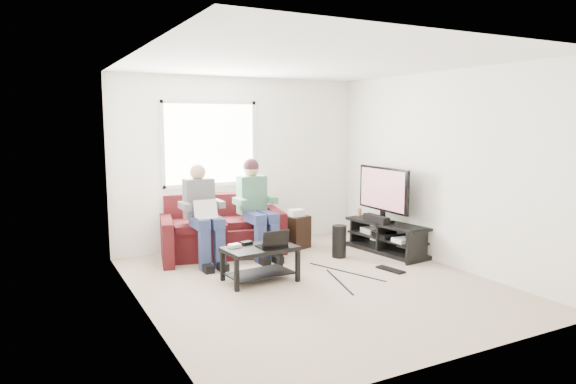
{
  "coord_description": "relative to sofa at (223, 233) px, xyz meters",
  "views": [
    {
      "loc": [
        -3.04,
        -5.14,
        1.94
      ],
      "look_at": [
        -0.04,
        0.6,
        1.04
      ],
      "focal_mm": 32.0,
      "sensor_mm": 36.0,
      "label": 1
    }
  ],
  "objects": [
    {
      "name": "console_grey",
      "position": [
        2.18,
        -0.75,
        -0.04
      ],
      "size": [
        0.34,
        0.26,
        0.08
      ],
      "primitive_type": "cube",
      "color": "gray",
      "rests_on": "tv_stand"
    },
    {
      "name": "ceiling",
      "position": [
        0.48,
        -1.82,
        2.28
      ],
      "size": [
        4.5,
        4.5,
        0.0
      ],
      "primitive_type": "plane",
      "rotation": [
        3.14,
        0.0,
        0.0
      ],
      "color": "white",
      "rests_on": "wall_back"
    },
    {
      "name": "laptop_silver",
      "position": [
        -0.4,
        -0.53,
        0.41
      ],
      "size": [
        0.36,
        0.28,
        0.24
      ],
      "primitive_type": null,
      "rotation": [
        0.0,
        0.0,
        -0.21
      ],
      "color": "silver",
      "rests_on": "person_left"
    },
    {
      "name": "wall_back",
      "position": [
        0.48,
        0.43,
        0.98
      ],
      "size": [
        4.5,
        0.0,
        4.5
      ],
      "primitive_type": "plane",
      "rotation": [
        1.57,
        0.0,
        0.0
      ],
      "color": "white",
      "rests_on": "floor"
    },
    {
      "name": "person_left",
      "position": [
        -0.4,
        -0.32,
        0.43
      ],
      "size": [
        0.4,
        0.71,
        1.35
      ],
      "color": "navy",
      "rests_on": "sofa"
    },
    {
      "name": "window",
      "position": [
        -0.02,
        0.41,
        1.28
      ],
      "size": [
        1.48,
        0.04,
        1.28
      ],
      "color": "white",
      "rests_on": "wall_back"
    },
    {
      "name": "person_right",
      "position": [
        0.4,
        -0.3,
        0.49
      ],
      "size": [
        0.4,
        0.71,
        1.4
      ],
      "color": "navy",
      "rests_on": "sofa"
    },
    {
      "name": "controller_a",
      "position": [
        -0.33,
        -1.31,
        0.13
      ],
      "size": [
        0.15,
        0.11,
        0.04
      ],
      "primitive_type": "cube",
      "rotation": [
        0.0,
        0.0,
        0.15
      ],
      "color": "silver",
      "rests_on": "coffee_table"
    },
    {
      "name": "wall_front",
      "position": [
        0.48,
        -4.07,
        0.98
      ],
      "size": [
        4.5,
        0.0,
        4.5
      ],
      "primitive_type": "plane",
      "rotation": [
        -1.57,
        0.0,
        0.0
      ],
      "color": "white",
      "rests_on": "floor"
    },
    {
      "name": "subwoofer",
      "position": [
        1.41,
        -0.95,
        -0.09
      ],
      "size": [
        0.2,
        0.2,
        0.46
      ],
      "primitive_type": "cylinder",
      "color": "black",
      "rests_on": "floor"
    },
    {
      "name": "soundbar",
      "position": [
        2.06,
        -0.95,
        0.19
      ],
      "size": [
        0.12,
        0.5,
        0.1
      ],
      "primitive_type": "cube",
      "color": "black",
      "rests_on": "tv_stand"
    },
    {
      "name": "end_table",
      "position": [
        1.14,
        -0.17,
        -0.05
      ],
      "size": [
        0.33,
        0.33,
        0.6
      ],
      "color": "black",
      "rests_on": "floor"
    },
    {
      "name": "keyboard_floor",
      "position": [
        1.64,
        -1.82,
        -0.31
      ],
      "size": [
        0.21,
        0.42,
        0.02
      ],
      "primitive_type": "cube",
      "rotation": [
        0.0,
        0.0,
        0.19
      ],
      "color": "black",
      "rests_on": "floor"
    },
    {
      "name": "sofa",
      "position": [
        0.0,
        0.0,
        0.0
      ],
      "size": [
        2.0,
        1.16,
        0.86
      ],
      "color": "#491214",
      "rests_on": "floor"
    },
    {
      "name": "tv_stand",
      "position": [
        2.18,
        -1.05,
        -0.11
      ],
      "size": [
        0.6,
        1.42,
        0.45
      ],
      "color": "black",
      "rests_on": "floor"
    },
    {
      "name": "wall_left",
      "position": [
        -1.52,
        -1.82,
        0.98
      ],
      "size": [
        0.0,
        4.5,
        4.5
      ],
      "primitive_type": "plane",
      "rotation": [
        1.57,
        0.0,
        1.57
      ],
      "color": "white",
      "rests_on": "floor"
    },
    {
      "name": "coffee_table",
      "position": [
        -0.05,
        -1.43,
        -0.0
      ],
      "size": [
        0.9,
        0.6,
        0.43
      ],
      "color": "black",
      "rests_on": "floor"
    },
    {
      "name": "laptop_black",
      "position": [
        0.07,
        -1.51,
        0.23
      ],
      "size": [
        0.34,
        0.25,
        0.24
      ],
      "primitive_type": null,
      "rotation": [
        0.0,
        0.0,
        0.01
      ],
      "color": "black",
      "rests_on": "coffee_table"
    },
    {
      "name": "console_black",
      "position": [
        2.18,
        -1.1,
        -0.04
      ],
      "size": [
        0.38,
        0.3,
        0.07
      ],
      "primitive_type": "cube",
      "color": "black",
      "rests_on": "tv_stand"
    },
    {
      "name": "floor",
      "position": [
        0.48,
        -1.82,
        -0.32
      ],
      "size": [
        4.5,
        4.5,
        0.0
      ],
      "primitive_type": "plane",
      "color": "#B9A590",
      "rests_on": "ground"
    },
    {
      "name": "tv",
      "position": [
        2.18,
        -0.95,
        0.6
      ],
      "size": [
        0.12,
        1.1,
        0.81
      ],
      "color": "black",
      "rests_on": "tv_stand"
    },
    {
      "name": "controller_b",
      "position": [
        -0.15,
        -1.25,
        0.13
      ],
      "size": [
        0.16,
        0.12,
        0.04
      ],
      "primitive_type": "cube",
      "rotation": [
        0.0,
        0.0,
        0.23
      ],
      "color": "black",
      "rests_on": "coffee_table"
    },
    {
      "name": "drink_cup",
      "position": [
        2.13,
        -0.42,
        0.2
      ],
      "size": [
        0.08,
        0.08,
        0.12
      ],
      "primitive_type": "cylinder",
      "color": "#AB7B49",
      "rests_on": "tv_stand"
    },
    {
      "name": "controller_c",
      "position": [
        0.25,
        -1.28,
        0.13
      ],
      "size": [
        0.15,
        0.11,
        0.04
      ],
      "primitive_type": "cube",
      "rotation": [
        0.0,
        0.0,
        0.18
      ],
      "color": "gray",
      "rests_on": "coffee_table"
    },
    {
      "name": "wall_right",
      "position": [
        2.48,
        -1.82,
        0.98
      ],
      "size": [
        0.0,
        4.5,
        4.5
      ],
      "primitive_type": "plane",
      "rotation": [
        1.57,
        0.0,
        -1.57
      ],
      "color": "white",
      "rests_on": "floor"
    },
    {
      "name": "console_white",
      "position": [
        2.18,
        -1.45,
        -0.05
      ],
      "size": [
        0.3,
        0.22,
        0.06
      ],
      "primitive_type": "cube",
      "color": "silver",
      "rests_on": "tv_stand"
    }
  ]
}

